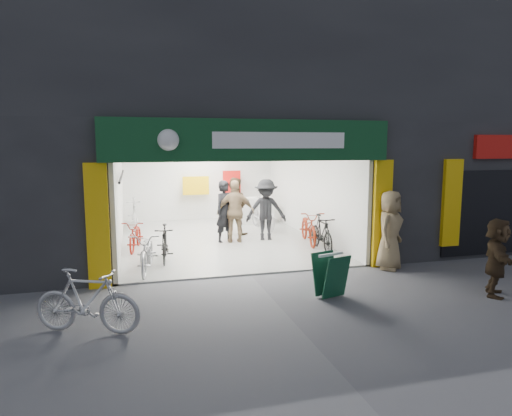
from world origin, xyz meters
name	(u,v)px	position (x,y,z in m)	size (l,w,h in m)	color
ground	(251,276)	(0.00, 0.00, 0.00)	(60.00, 60.00, 0.00)	#56565B
building	(239,102)	(0.91, 4.99, 4.31)	(17.00, 10.27, 8.00)	#232326
bike_left_front	(148,252)	(-2.25, 0.91, 0.48)	(0.64, 1.84, 0.97)	#B0B0B5
bike_left_midfront	(165,244)	(-1.80, 1.79, 0.47)	(0.44, 1.56, 0.93)	black
bike_left_midback	(136,235)	(-2.50, 3.25, 0.43)	(0.58, 1.65, 0.87)	maroon
bike_left_back	(135,214)	(-2.50, 6.62, 0.55)	(0.51, 1.82, 1.09)	#ACADB1
bike_right_front	(322,233)	(2.50, 1.79, 0.51)	(0.48, 1.70, 1.02)	black
bike_right_mid	(309,227)	(2.50, 2.75, 0.51)	(0.68, 1.94, 1.02)	maroon
bike_right_back	(263,214)	(1.80, 5.28, 0.58)	(0.55, 1.93, 1.16)	#B2B2B7
parked_bike	(87,301)	(-3.29, -2.40, 0.52)	(0.49, 1.74, 1.05)	#B6B7BB
customer_a	(225,212)	(0.13, 3.57, 0.95)	(0.69, 0.45, 1.89)	black
customer_b	(234,206)	(0.65, 4.71, 0.95)	(0.92, 0.72, 1.89)	#322516
customer_c	(266,210)	(1.40, 3.53, 0.95)	(1.23, 0.71, 1.91)	black
customer_d	(236,212)	(0.41, 3.40, 0.96)	(1.12, 0.47, 1.91)	#856C4D
pedestrian_near	(390,230)	(3.33, -0.30, 0.94)	(0.92, 0.60, 1.88)	#8F7853
pedestrian_far	(497,257)	(4.30, -2.59, 0.77)	(1.43, 0.46, 1.54)	#3B2B1B
sandwich_board	(330,274)	(1.12, -1.84, 0.47)	(0.68, 0.69, 0.85)	#0F3F27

